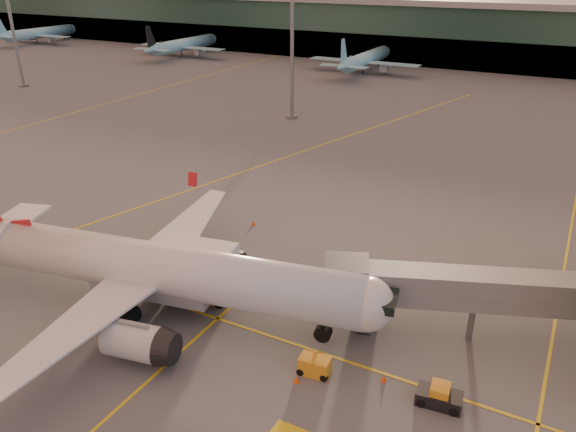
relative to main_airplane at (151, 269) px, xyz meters
The scene contains 14 objects.
ground 5.38m from the main_airplane, 84.16° to the right, with size 600.00×600.00×0.00m, color #4C4F54.
taxi_markings 41.72m from the main_airplane, 99.65° to the left, with size 100.12×173.00×0.01m.
terminal 138.33m from the main_airplane, 89.85° to the left, with size 400.00×20.00×17.60m.
mast_west_far 107.56m from the main_airplane, 146.89° to the left, with size 2.40×2.40×25.60m.
mast_west_near 66.36m from the main_airplane, 107.46° to the left, with size 2.40×2.40×25.60m.
distant_aircraft_row 116.37m from the main_airplane, 100.22° to the left, with size 290.00×34.00×13.00m.
main_airplane is the anchor object (origin of this frame).
jet_bridge 27.40m from the main_airplane, 19.68° to the left, with size 23.67×11.42×6.05m.
catering_truck 4.49m from the main_airplane, 61.68° to the left, with size 6.94×3.91×5.08m.
gpu_cart 15.86m from the main_airplane, ahead, with size 2.43×1.62×1.34m.
pushback_tug 24.44m from the main_airplane, ahead, with size 3.15×1.92×1.55m.
cone_nose 20.54m from the main_airplane, ahead, with size 0.41×0.41×0.52m.
cone_wing_left 18.96m from the main_airplane, 94.67° to the left, with size 0.45×0.45×0.58m.
cone_fwd 15.41m from the main_airplane, ahead, with size 0.44×0.44×0.55m.
Camera 1 is at (28.61, -26.75, 27.29)m, focal length 35.00 mm.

